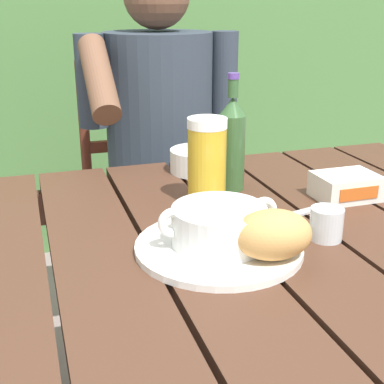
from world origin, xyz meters
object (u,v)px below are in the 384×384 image
(beer_glass, at_px, (207,162))
(diner_bowl, at_px, (198,160))
(serving_plate, at_px, (219,247))
(butter_tub, at_px, (346,186))
(soup_bowl, at_px, (219,225))
(water_glass_small, at_px, (326,224))
(bread_roll, at_px, (273,234))
(chair_near_diner, at_px, (150,196))
(beer_bottle, at_px, (232,142))
(person_eating, at_px, (162,137))
(table_knife, at_px, (276,219))

(beer_glass, xyz_separation_m, diner_bowl, (0.05, 0.22, -0.06))
(serving_plate, relative_size, butter_tub, 2.20)
(soup_bowl, bearing_deg, beer_glass, 76.33)
(beer_glass, distance_m, water_glass_small, 0.27)
(soup_bowl, distance_m, diner_bowl, 0.43)
(bread_roll, bearing_deg, water_glass_small, 23.20)
(soup_bowl, bearing_deg, water_glass_small, -4.58)
(chair_near_diner, distance_m, serving_plate, 1.00)
(bread_roll, bearing_deg, beer_bottle, 78.53)
(person_eating, distance_m, serving_plate, 0.76)
(serving_plate, height_order, bread_roll, bread_roll)
(serving_plate, xyz_separation_m, water_glass_small, (0.19, -0.02, 0.02))
(beer_glass, distance_m, diner_bowl, 0.23)
(bread_roll, distance_m, beer_bottle, 0.36)
(bread_roll, distance_m, diner_bowl, 0.49)
(serving_plate, distance_m, beer_glass, 0.22)
(beer_bottle, bearing_deg, beer_glass, -137.48)
(butter_tub, bearing_deg, diner_bowl, 131.04)
(table_knife, bearing_deg, beer_glass, 128.70)
(beer_glass, bearing_deg, chair_near_diner, 85.83)
(beer_bottle, xyz_separation_m, butter_tub, (0.21, -0.13, -0.08))
(bread_roll, bearing_deg, soup_bowl, 130.60)
(bread_roll, height_order, beer_glass, beer_glass)
(soup_bowl, xyz_separation_m, butter_tub, (0.34, 0.15, -0.02))
(chair_near_diner, distance_m, beer_glass, 0.83)
(chair_near_diner, height_order, butter_tub, chair_near_diner)
(diner_bowl, bearing_deg, person_eating, 90.48)
(water_glass_small, distance_m, butter_tub, 0.22)
(diner_bowl, bearing_deg, beer_bottle, -78.57)
(soup_bowl, xyz_separation_m, beer_glass, (0.05, 0.20, 0.04))
(water_glass_small, bearing_deg, person_eating, 96.72)
(serving_plate, height_order, soup_bowl, soup_bowl)
(beer_glass, bearing_deg, serving_plate, -103.67)
(person_eating, distance_m, soup_bowl, 0.77)
(person_eating, bearing_deg, table_knife, -86.26)
(beer_bottle, relative_size, water_glass_small, 4.37)
(serving_plate, bearing_deg, diner_bowl, 76.02)
(water_glass_small, bearing_deg, butter_tub, 48.48)
(soup_bowl, xyz_separation_m, diner_bowl, (0.10, 0.42, -0.02))
(person_eating, xyz_separation_m, butter_tub, (0.24, -0.61, 0.02))
(person_eating, xyz_separation_m, table_knife, (0.04, -0.67, -0.00))
(beer_glass, bearing_deg, soup_bowl, -103.67)
(water_glass_small, height_order, table_knife, water_glass_small)
(chair_near_diner, bearing_deg, serving_plate, -96.22)
(person_eating, relative_size, soup_bowl, 5.98)
(table_knife, bearing_deg, water_glass_small, -64.38)
(beer_bottle, xyz_separation_m, water_glass_small, (0.06, -0.29, -0.08))
(person_eating, relative_size, diner_bowl, 8.97)
(water_glass_small, height_order, butter_tub, water_glass_small)
(chair_near_diner, xyz_separation_m, table_knife, (0.04, -0.87, 0.26))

